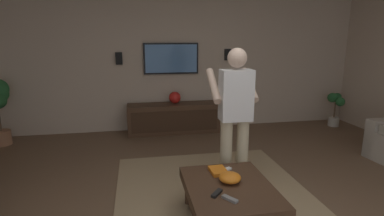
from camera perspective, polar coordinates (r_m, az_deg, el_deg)
The scene contains 15 objects.
wall_back_tv at distance 5.91m, azimuth -2.36°, elevation 9.40°, with size 0.10×7.26×2.76m, color #BCA893.
area_rug at distance 3.31m, azimuth 5.74°, elevation -18.73°, with size 3.19×2.19×0.01m, color #9E8460.
coffee_table at distance 3.00m, azimuth 6.97°, elevation -15.96°, with size 1.00×0.80×0.40m.
media_console at distance 5.74m, azimuth -3.47°, elevation -1.91°, with size 0.45×1.70×0.55m.
tv at distance 5.80m, azimuth -3.92°, elevation 9.21°, with size 0.05×1.03×0.58m.
person_standing at distance 3.55m, azimuth 8.05°, elevation -0.39°, with size 0.53×0.53×1.64m.
potted_plant_short at distance 6.74m, azimuth 25.22°, elevation 0.27°, with size 0.32×0.28×0.68m.
bowl at distance 3.00m, azimuth 7.13°, elevation -12.78°, with size 0.21×0.21×0.10m, color orange.
remote_white at distance 3.23m, azimuth 6.20°, elevation -11.43°, with size 0.15×0.04×0.02m, color white.
remote_black at distance 2.79m, azimuth 4.66°, elevation -15.59°, with size 0.15×0.04×0.02m, color black.
remote_grey at distance 2.71m, azimuth 7.07°, elevation -16.51°, with size 0.15×0.04×0.02m, color slate.
book at distance 3.19m, azimuth 4.93°, elevation -11.62°, with size 0.22×0.16×0.04m, color orange.
vase_round at distance 5.70m, azimuth -3.24°, elevation 1.96°, with size 0.22×0.22×0.22m, color red.
wall_speaker_left at distance 6.04m, azimuth 6.70°, elevation 9.89°, with size 0.06×0.12×0.22m, color black.
wall_speaker_right at distance 5.78m, azimuth -13.50°, elevation 9.00°, with size 0.06×0.12×0.22m, color black.
Camera 1 is at (-2.44, 0.85, 1.74)m, focal length 28.52 mm.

